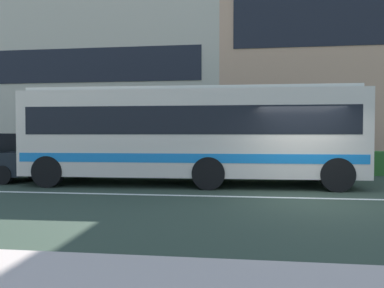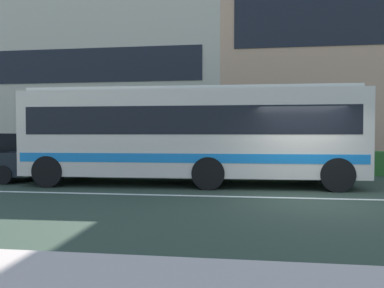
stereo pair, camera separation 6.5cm
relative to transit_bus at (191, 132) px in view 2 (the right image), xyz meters
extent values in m
plane|color=#2C3B2E|center=(3.47, -2.25, -1.75)|extent=(160.00, 160.00, 0.00)
cube|color=silver|center=(3.47, -2.25, -1.75)|extent=(60.00, 0.16, 0.01)
cube|color=#2E6526|center=(2.92, 3.55, -1.27)|extent=(23.36, 1.10, 0.97)
cube|color=beige|center=(-11.49, 12.77, 3.12)|extent=(24.41, 11.01, 9.75)
cube|color=black|center=(-11.49, 7.25, 3.90)|extent=(22.46, 0.04, 1.95)
cube|color=tan|center=(10.22, 12.77, 4.85)|extent=(19.03, 11.01, 13.20)
cube|color=beige|center=(0.00, 0.00, -0.05)|extent=(10.90, 2.82, 2.71)
cube|color=black|center=(0.00, 0.00, 0.36)|extent=(10.25, 2.83, 0.87)
cube|color=#1977C3|center=(0.00, 0.00, -0.79)|extent=(10.69, 2.84, 0.28)
cube|color=beige|center=(0.00, 0.00, 1.37)|extent=(10.46, 2.40, 0.12)
cube|color=black|center=(-5.44, -0.12, 0.36)|extent=(0.08, 2.17, 0.95)
cylinder|color=black|center=(-4.40, -1.29, -1.25)|extent=(1.01, 0.30, 1.00)
cylinder|color=black|center=(-4.45, 1.10, -1.25)|extent=(1.01, 0.30, 1.00)
cylinder|color=black|center=(0.69, -1.18, -1.25)|extent=(1.01, 0.30, 1.00)
cylinder|color=black|center=(0.64, 1.21, -1.25)|extent=(1.01, 0.30, 1.00)
cylinder|color=black|center=(4.45, -1.10, -1.25)|extent=(1.01, 0.30, 1.00)
cylinder|color=black|center=(4.40, 1.29, -1.25)|extent=(1.01, 0.30, 1.00)
cylinder|color=black|center=(-6.21, -0.88, -1.43)|extent=(0.64, 0.22, 0.64)
cylinder|color=black|center=(-6.22, 0.81, -1.43)|extent=(0.64, 0.22, 0.64)
camera|label=1|loc=(1.38, -11.37, -0.08)|focal=31.60mm
camera|label=2|loc=(1.44, -11.36, -0.08)|focal=31.60mm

